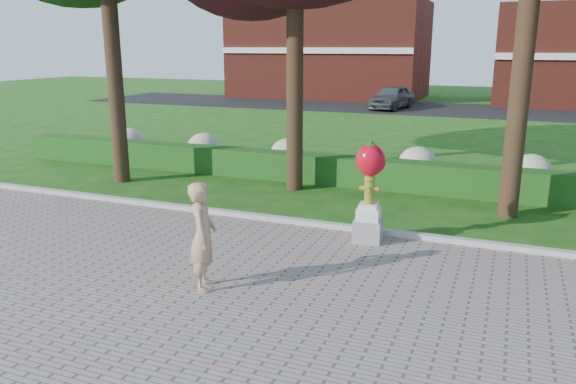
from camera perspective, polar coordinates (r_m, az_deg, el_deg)
The scene contains 9 objects.
ground at distance 9.48m, azimuth -1.23°, elevation -9.18°, with size 100.00×100.00×0.00m, color #174B12.
curb at distance 12.09m, azimuth 4.36°, elevation -3.49°, with size 40.00×0.18×0.15m, color #ADADA5.
lawn_hedge at distance 15.74m, azimuth 8.81°, elevation 1.89°, with size 24.00×0.70×0.80m, color #1D4B15.
hydrangea_row at distance 16.55m, azimuth 11.56°, elevation 2.92°, with size 20.10×1.10×0.99m.
street at distance 36.33m, azimuth 16.53°, elevation 8.02°, with size 50.00×8.00×0.02m, color black.
building_left at distance 44.07m, azimuth 4.29°, elevation 14.19°, with size 14.00×8.00×7.00m, color maroon.
hydrant_sculpture at distance 11.10m, azimuth 8.27°, elevation 0.31°, with size 0.59×0.59×2.02m.
woman at distance 8.97m, azimuth -8.63°, elevation -4.46°, with size 0.64×0.42×1.76m, color tan.
parked_car at distance 35.74m, azimuth 10.51°, elevation 9.46°, with size 1.71×4.25×1.45m, color #47494F.
Camera 1 is at (3.42, -7.97, 3.83)m, focal length 35.00 mm.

